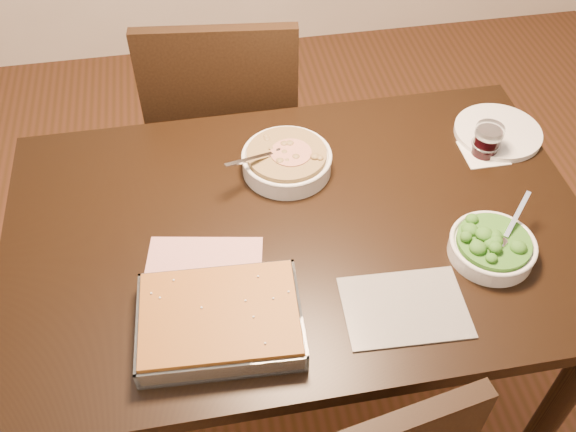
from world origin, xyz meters
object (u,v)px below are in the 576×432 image
(baking_dish, at_px, (220,320))
(stew_bowl, at_px, (287,160))
(chair_far, at_px, (225,125))
(table, at_px, (298,250))
(broccoli_bowl, at_px, (492,246))
(dinner_plate, at_px, (498,132))
(wine_tumbler, at_px, (487,140))

(baking_dish, bearing_deg, stew_bowl, 67.43)
(stew_bowl, distance_m, chair_far, 0.53)
(table, xyz_separation_m, chair_far, (-0.12, 0.66, -0.11))
(table, height_order, baking_dish, baking_dish)
(broccoli_bowl, distance_m, chair_far, 1.01)
(broccoli_bowl, distance_m, dinner_plate, 0.44)
(wine_tumbler, relative_size, dinner_plate, 0.36)
(baking_dish, xyz_separation_m, wine_tumbler, (0.75, 0.42, 0.02))
(wine_tumbler, bearing_deg, broccoli_bowl, -109.52)
(stew_bowl, bearing_deg, baking_dish, -115.90)
(baking_dish, height_order, dinner_plate, baking_dish)
(wine_tumbler, relative_size, chair_far, 0.09)
(baking_dish, bearing_deg, wine_tumbler, 32.77)
(chair_far, bearing_deg, stew_bowl, 111.92)
(broccoli_bowl, xyz_separation_m, baking_dish, (-0.63, -0.09, 0.00))
(baking_dish, relative_size, wine_tumbler, 4.12)
(stew_bowl, xyz_separation_m, dinner_plate, (0.59, 0.04, -0.02))
(table, relative_size, baking_dish, 4.00)
(broccoli_bowl, bearing_deg, wine_tumbler, 70.48)
(table, bearing_deg, baking_dish, -130.05)
(stew_bowl, bearing_deg, chair_far, 105.27)
(baking_dish, relative_size, chair_far, 0.36)
(baking_dish, bearing_deg, dinner_plate, 34.30)
(chair_far, bearing_deg, baking_dish, 90.76)
(wine_tumbler, distance_m, dinner_plate, 0.10)
(baking_dish, xyz_separation_m, chair_far, (0.09, 0.91, -0.23))
(baking_dish, xyz_separation_m, dinner_plate, (0.81, 0.49, -0.02))
(broccoli_bowl, bearing_deg, baking_dish, -171.85)
(dinner_plate, bearing_deg, chair_far, 149.55)
(wine_tumbler, xyz_separation_m, chair_far, (-0.65, 0.49, -0.25))
(table, height_order, chair_far, chair_far)
(baking_dish, bearing_deg, broccoli_bowl, 11.48)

